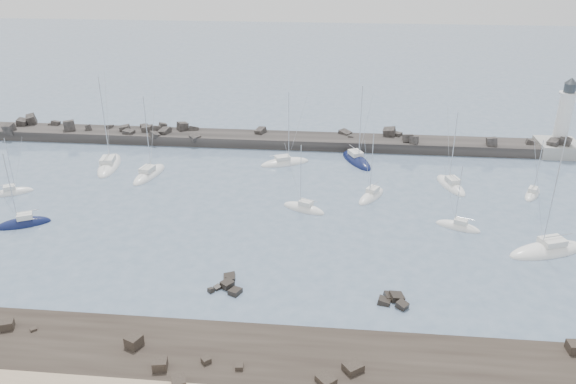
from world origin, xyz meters
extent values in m
plane|color=slate|center=(0.00, 0.00, 0.00)|extent=(400.00, 400.00, 0.00)
cube|color=black|center=(0.00, -22.00, 0.00)|extent=(140.00, 12.00, 0.70)
cube|color=black|center=(-21.73, -19.26, 0.46)|extent=(0.82, 0.82, 0.23)
cube|color=black|center=(30.66, -17.24, 0.82)|extent=(1.28, 1.38, 0.95)
cube|color=black|center=(-0.36, -22.58, 0.56)|extent=(0.79, 0.86, 0.43)
cube|color=black|center=(7.53, -23.58, 0.64)|extent=(2.03, 2.06, 0.58)
cube|color=black|center=(-24.41, -19.26, 0.78)|extent=(1.54, 1.44, 0.86)
cube|color=black|center=(9.91, -21.84, 0.70)|extent=(2.12, 2.07, 0.70)
cube|color=black|center=(-5.21, -25.29, 0.77)|extent=(1.62, 1.73, 0.84)
cube|color=black|center=(-3.53, -22.14, 0.60)|extent=(1.06, 1.06, 0.51)
cube|color=black|center=(-10.89, -20.57, 0.90)|extent=(1.77, 1.82, 1.10)
cube|color=black|center=(-7.50, -23.32, 0.82)|extent=(1.50, 1.46, 0.95)
cube|color=black|center=(-4.09, -9.49, 0.30)|extent=(1.73, 1.77, 0.98)
cube|color=black|center=(-4.19, -7.88, 0.03)|extent=(0.93, 0.92, 0.49)
cube|color=black|center=(-2.98, -10.60, -0.01)|extent=(1.62, 1.78, 1.17)
cube|color=black|center=(-5.12, -9.91, 0.07)|extent=(0.99, 1.10, 0.84)
cube|color=black|center=(-5.72, -10.59, 0.23)|extent=(0.89, 0.95, 0.67)
cube|color=black|center=(-4.19, -7.62, -0.04)|extent=(1.66, 1.75, 1.00)
cube|color=black|center=(15.37, -11.23, 0.18)|extent=(0.90, 0.84, 0.49)
cube|color=black|center=(14.73, -9.96, 0.25)|extent=(1.84, 1.72, 1.03)
cube|color=black|center=(13.32, -10.71, -0.01)|extent=(1.69, 1.74, 1.30)
cube|color=black|center=(15.20, -11.47, 0.28)|extent=(1.58, 1.62, 1.06)
cube|color=black|center=(14.14, -9.65, 0.00)|extent=(1.70, 1.56, 1.11)
cube|color=#292624|center=(-7.50, 38.00, 0.20)|extent=(115.00, 6.00, 3.20)
cube|color=#292624|center=(-26.79, 35.55, 1.93)|extent=(2.34, 2.17, 1.67)
cube|color=#292624|center=(-49.48, 40.17, 1.70)|extent=(1.43, 1.45, 0.84)
cube|color=#292624|center=(8.76, 40.52, 1.64)|extent=(2.91, 2.82, 1.68)
cube|color=#292624|center=(-44.16, 37.23, 2.66)|extent=(2.83, 2.75, 2.32)
cube|color=#292624|center=(-20.43, 39.82, 1.93)|extent=(2.29, 2.09, 1.73)
cube|color=#292624|center=(42.01, 37.88, 1.97)|extent=(1.70, 1.59, 1.57)
cube|color=#292624|center=(-19.09, 35.51, 1.74)|extent=(2.35, 2.43, 1.35)
cube|color=#292624|center=(-26.74, 38.83, 1.88)|extent=(1.82, 2.14, 1.78)
cube|color=#292624|center=(34.95, 36.47, 2.29)|extent=(2.00, 2.10, 2.21)
cube|color=#292624|center=(-33.48, 38.18, 1.86)|extent=(2.26, 2.18, 1.99)
cube|color=#292624|center=(-55.43, 35.58, 2.15)|extent=(2.19, 2.18, 2.44)
cube|color=#292624|center=(-22.49, 39.52, 2.39)|extent=(2.60, 2.63, 2.00)
cube|color=#292624|center=(-27.28, 38.37, 1.89)|extent=(2.04, 2.18, 2.25)
cube|color=#292624|center=(17.08, 40.01, 2.35)|extent=(2.76, 2.45, 2.41)
cube|color=#292624|center=(-55.73, 39.08, 1.58)|extent=(1.50, 1.67, 1.27)
cube|color=#292624|center=(9.76, 38.51, 1.65)|extent=(1.16, 1.09, 1.09)
cube|color=#292624|center=(20.22, 37.15, 2.36)|extent=(1.95, 2.11, 1.83)
cube|color=#292624|center=(-7.18, 39.19, 1.89)|extent=(2.45, 2.60, 2.15)
cube|color=#292624|center=(-32.15, 36.46, 1.81)|extent=(2.30, 1.94, 1.41)
cube|color=#292624|center=(-54.86, 39.34, 2.16)|extent=(2.16, 2.01, 2.24)
cube|color=#292624|center=(47.45, 36.59, 2.53)|extent=(2.82, 2.84, 2.68)
cube|color=#292624|center=(-26.48, 39.61, 2.21)|extent=(2.21, 2.31, 1.95)
cube|color=#292624|center=(-37.11, 38.97, 1.78)|extent=(1.58, 1.73, 1.53)
cube|color=#292624|center=(-30.18, 39.87, 1.72)|extent=(2.29, 2.35, 1.63)
cube|color=#292624|center=(45.60, 36.29, 2.38)|extent=(2.95, 2.76, 2.34)
cube|color=#292624|center=(20.73, 37.62, 1.89)|extent=(1.84, 1.75, 1.34)
cube|color=#292624|center=(-25.06, 39.66, 1.67)|extent=(1.14, 1.09, 1.01)
cube|color=#292624|center=(21.24, 36.27, 2.30)|extent=(1.83, 2.19, 1.89)
cube|color=#292624|center=(-36.99, 39.87, 1.80)|extent=(0.99, 1.19, 0.84)
cube|color=#292624|center=(45.92, 37.29, 1.85)|extent=(1.72, 1.88, 1.53)
cube|color=#292624|center=(-48.42, 40.10, 1.97)|extent=(1.69, 1.48, 1.55)
cube|color=#292624|center=(46.84, 39.70, 1.63)|extent=(1.41, 1.70, 1.35)
cube|color=#292624|center=(-25.41, 37.31, 2.08)|extent=(2.44, 2.68, 1.68)
cube|color=#292624|center=(-40.59, 37.75, 2.10)|extent=(1.80, 1.79, 1.83)
cube|color=#292624|center=(-29.04, 38.24, 1.91)|extent=(2.11, 2.09, 1.95)
cube|color=#292624|center=(-53.38, 40.22, 2.62)|extent=(2.34, 2.82, 2.66)
cube|color=#292624|center=(18.39, 40.29, 1.77)|extent=(2.35, 2.26, 1.28)
cube|color=#969792|center=(47.00, 38.00, 0.80)|extent=(7.00, 7.00, 3.00)
cylinder|color=white|center=(47.00, 38.00, 6.80)|extent=(2.50, 2.50, 9.00)
cylinder|color=white|center=(47.00, 38.00, 11.23)|extent=(3.20, 3.20, 0.25)
cylinder|color=#343A3F|center=(47.00, 38.00, 12.10)|extent=(2.00, 2.00, 1.60)
cone|color=#343A3F|center=(47.00, 38.00, 13.40)|extent=(2.20, 2.20, 1.00)
ellipsoid|color=white|center=(-41.79, 12.02, 0.05)|extent=(6.14, 4.61, 1.73)
cube|color=white|center=(-42.05, 11.87, 1.09)|extent=(2.06, 1.89, 0.61)
cylinder|color=silver|center=(-41.37, 12.26, 4.84)|extent=(0.10, 0.10, 8.12)
cylinder|color=silver|center=(-42.42, 11.66, 1.66)|extent=(2.13, 1.27, 0.09)
ellipsoid|color=white|center=(-31.24, 24.06, 0.05)|extent=(4.84, 10.91, 2.54)
cube|color=white|center=(-31.16, 23.54, 1.52)|extent=(2.55, 3.24, 0.77)
cylinder|color=silver|center=(-31.37, 24.90, 8.24)|extent=(0.13, 0.13, 14.22)
cylinder|color=silver|center=(-31.05, 22.81, 2.23)|extent=(0.75, 4.18, 0.11)
ellipsoid|color=#0F1742|center=(-34.79, 2.43, 0.05)|extent=(7.31, 5.14, 2.08)
cube|color=white|center=(-34.47, 2.59, 1.30)|extent=(2.41, 2.17, 0.74)
cylinder|color=silver|center=(-35.29, 2.17, 5.71)|extent=(0.13, 0.13, 9.56)
cylinder|color=silver|center=(-34.03, 2.81, 1.99)|extent=(2.58, 1.37, 0.11)
ellipsoid|color=white|center=(-23.19, 20.94, 0.05)|extent=(4.57, 9.38, 2.25)
cube|color=white|center=(-23.28, 20.50, 1.36)|extent=(2.29, 2.84, 0.70)
cylinder|color=silver|center=(-23.05, 21.64, 7.08)|extent=(0.12, 0.12, 12.15)
cylinder|color=silver|center=(-23.41, 19.88, 2.01)|extent=(0.83, 3.55, 0.10)
ellipsoid|color=white|center=(-1.45, 28.32, 0.05)|extent=(9.04, 5.92, 2.04)
cube|color=white|center=(-1.85, 28.14, 1.22)|extent=(2.93, 2.57, 0.60)
cylinder|color=silver|center=(-0.81, 28.59, 6.78)|extent=(0.10, 0.10, 11.72)
cylinder|color=silver|center=(-2.41, 27.90, 1.78)|extent=(3.22, 1.46, 0.09)
ellipsoid|color=white|center=(3.08, 10.88, 0.05)|extent=(6.89, 4.64, 1.87)
cube|color=white|center=(3.38, 10.74, 1.17)|extent=(2.25, 1.99, 0.65)
cylinder|color=silver|center=(2.60, 11.10, 5.33)|extent=(0.11, 0.11, 8.97)
cylinder|color=silver|center=(3.80, 10.54, 1.77)|extent=(2.45, 1.19, 0.09)
ellipsoid|color=white|center=(12.94, 16.01, 0.05)|extent=(5.30, 7.09, 1.94)
cube|color=white|center=(13.11, 16.31, 1.21)|extent=(2.18, 2.38, 0.67)
cylinder|color=silver|center=(12.67, 15.52, 5.56)|extent=(0.11, 0.11, 9.37)
cylinder|color=silver|center=(13.35, 16.73, 1.83)|extent=(1.45, 2.46, 0.10)
ellipsoid|color=#0F1742|center=(10.91, 30.56, 0.05)|extent=(6.64, 9.66, 2.37)
cube|color=white|center=(10.71, 30.98, 1.43)|extent=(2.82, 3.17, 0.75)
cylinder|color=silver|center=(11.23, 29.88, 7.35)|extent=(0.13, 0.13, 12.59)
cylinder|color=silver|center=(10.42, 31.56, 2.13)|extent=(1.71, 3.41, 0.11)
ellipsoid|color=white|center=(24.29, 7.43, 0.05)|extent=(6.29, 4.14, 1.72)
cube|color=white|center=(24.57, 7.31, 1.08)|extent=(2.04, 1.79, 0.60)
cylinder|color=silver|center=(23.85, 7.63, 4.86)|extent=(0.10, 0.10, 8.16)
cylinder|color=silver|center=(24.96, 7.14, 1.63)|extent=(2.25, 1.05, 0.09)
ellipsoid|color=white|center=(25.57, 21.28, 0.05)|extent=(5.03, 8.57, 2.15)
cube|color=white|center=(25.70, 20.89, 1.32)|extent=(2.30, 2.70, 0.71)
cylinder|color=silver|center=(25.36, 21.90, 6.49)|extent=(0.12, 0.12, 11.06)
cylinder|color=silver|center=(25.88, 20.35, 1.98)|extent=(1.15, 3.14, 0.10)
ellipsoid|color=white|center=(34.25, 1.99, 0.05)|extent=(11.06, 6.87, 2.48)
cube|color=white|center=(34.74, 2.18, 1.47)|extent=(3.53, 3.06, 0.73)
cylinder|color=silver|center=(33.46, 1.69, 8.25)|extent=(0.13, 0.13, 14.30)
cylinder|color=silver|center=(35.44, 2.45, 2.15)|extent=(3.99, 1.62, 0.10)
ellipsoid|color=white|center=(37.45, 19.27, 0.05)|extent=(4.37, 6.03, 1.70)
cube|color=white|center=(37.31, 19.01, 1.07)|extent=(1.82, 2.01, 0.60)
cylinder|color=silver|center=(37.67, 19.68, 4.73)|extent=(0.10, 0.10, 7.92)
cylinder|color=silver|center=(37.12, 18.65, 1.63)|extent=(1.18, 2.11, 0.09)
camera|label=1|loc=(7.91, -61.53, 36.21)|focal=35.00mm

